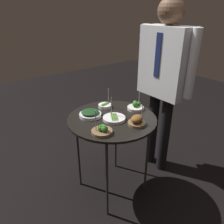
# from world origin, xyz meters

# --- Properties ---
(ground_plane) EXTENTS (8.00, 8.00, 0.00)m
(ground_plane) POSITION_xyz_m (0.00, 0.00, 0.00)
(ground_plane) COLOR black
(serving_cart) EXTENTS (0.72, 0.72, 0.74)m
(serving_cart) POSITION_xyz_m (0.00, 0.00, 0.69)
(serving_cart) COLOR black
(serving_cart) RESTS_ON ground_plane
(bowl_asparagus_mid_right) EXTENTS (0.18, 0.18, 0.17)m
(bowl_asparagus_mid_right) POSITION_xyz_m (0.04, -0.01, 0.75)
(bowl_asparagus_mid_right) COLOR silver
(bowl_asparagus_mid_right) RESTS_ON serving_cart
(bowl_asparagus_back_right) EXTENTS (0.12, 0.12, 0.18)m
(bowl_asparagus_back_right) POSITION_xyz_m (-0.19, 0.07, 0.76)
(bowl_asparagus_back_right) COLOR white
(bowl_asparagus_back_right) RESTS_ON serving_cart
(bowl_broccoli_front_left) EXTENTS (0.14, 0.14, 0.14)m
(bowl_broccoli_front_left) POSITION_xyz_m (-0.00, 0.26, 0.76)
(bowl_broccoli_front_left) COLOR silver
(bowl_broccoli_front_left) RESTS_ON serving_cart
(bowl_broccoli_center) EXTENTS (0.15, 0.15, 0.18)m
(bowl_broccoli_center) POSITION_xyz_m (0.15, -0.20, 0.76)
(bowl_broccoli_center) COLOR brown
(bowl_broccoli_center) RESTS_ON serving_cart
(bowl_roast_near_rim) EXTENTS (0.14, 0.14, 0.15)m
(bowl_roast_near_rim) POSITION_xyz_m (0.21, 0.07, 0.77)
(bowl_roast_near_rim) COLOR brown
(bowl_roast_near_rim) RESTS_ON serving_cart
(bowl_spinach_front_right) EXTENTS (0.18, 0.18, 0.05)m
(bowl_spinach_front_right) POSITION_xyz_m (-0.13, -0.13, 0.76)
(bowl_spinach_front_right) COLOR silver
(bowl_spinach_front_right) RESTS_ON serving_cart
(waiter_figure) EXTENTS (0.60, 0.23, 1.62)m
(waiter_figure) POSITION_xyz_m (0.01, 0.58, 1.03)
(waiter_figure) COLOR black
(waiter_figure) RESTS_ON ground_plane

